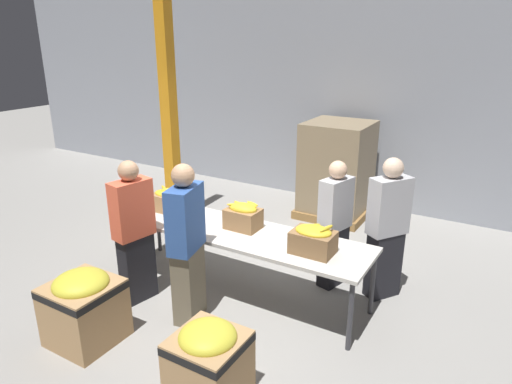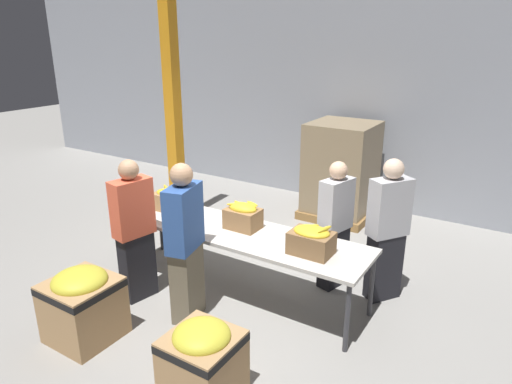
{
  "view_description": "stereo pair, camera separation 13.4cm",
  "coord_description": "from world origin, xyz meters",
  "px_view_note": "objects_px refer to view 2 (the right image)",
  "views": [
    {
      "loc": [
        2.58,
        -3.93,
        2.86
      ],
      "look_at": [
        0.13,
        0.23,
        1.19
      ],
      "focal_mm": 32.0,
      "sensor_mm": 36.0,
      "label": 1
    },
    {
      "loc": [
        2.7,
        -3.86,
        2.86
      ],
      "look_at": [
        0.13,
        0.23,
        1.19
      ],
      "focal_mm": 32.0,
      "sensor_mm": 36.0,
      "label": 2
    }
  ],
  "objects_px": {
    "pallet_stack_0": "(341,171)",
    "volunteer_2": "(387,231)",
    "support_pillar": "(172,95)",
    "volunteer_3": "(185,245)",
    "donation_bin_0": "(83,303)",
    "donation_bin_1": "(203,359)",
    "sorting_table": "(235,234)",
    "banana_box_0": "(169,199)",
    "banana_box_1": "(243,216)",
    "banana_box_2": "(311,240)",
    "volunteer_1": "(134,232)",
    "volunteer_0": "(335,226)"
  },
  "relations": [
    {
      "from": "volunteer_3",
      "to": "donation_bin_1",
      "type": "height_order",
      "value": "volunteer_3"
    },
    {
      "from": "volunteer_1",
      "to": "pallet_stack_0",
      "type": "height_order",
      "value": "volunteer_1"
    },
    {
      "from": "donation_bin_0",
      "to": "donation_bin_1",
      "type": "xyz_separation_m",
      "value": [
        1.48,
        -0.0,
        -0.03
      ]
    },
    {
      "from": "sorting_table",
      "to": "banana_box_0",
      "type": "xyz_separation_m",
      "value": [
        -1.06,
        0.09,
        0.18
      ]
    },
    {
      "from": "banana_box_1",
      "to": "support_pillar",
      "type": "height_order",
      "value": "support_pillar"
    },
    {
      "from": "volunteer_2",
      "to": "volunteer_1",
      "type": "bearing_deg",
      "value": -23.44
    },
    {
      "from": "volunteer_3",
      "to": "donation_bin_0",
      "type": "relative_size",
      "value": 2.3
    },
    {
      "from": "volunteer_3",
      "to": "pallet_stack_0",
      "type": "xyz_separation_m",
      "value": [
        0.24,
        3.55,
        -0.08
      ]
    },
    {
      "from": "volunteer_1",
      "to": "support_pillar",
      "type": "bearing_deg",
      "value": 40.9
    },
    {
      "from": "banana_box_1",
      "to": "pallet_stack_0",
      "type": "relative_size",
      "value": 0.25
    },
    {
      "from": "donation_bin_0",
      "to": "banana_box_1",
      "type": "bearing_deg",
      "value": 63.1
    },
    {
      "from": "donation_bin_0",
      "to": "pallet_stack_0",
      "type": "distance_m",
      "value": 4.47
    },
    {
      "from": "volunteer_3",
      "to": "pallet_stack_0",
      "type": "relative_size",
      "value": 1.09
    },
    {
      "from": "banana_box_1",
      "to": "pallet_stack_0",
      "type": "xyz_separation_m",
      "value": [
        0.06,
        2.76,
        -0.16
      ]
    },
    {
      "from": "banana_box_0",
      "to": "pallet_stack_0",
      "type": "xyz_separation_m",
      "value": [
        1.17,
        2.77,
        -0.14
      ]
    },
    {
      "from": "volunteer_0",
      "to": "banana_box_2",
      "type": "bearing_deg",
      "value": 20.38
    },
    {
      "from": "support_pillar",
      "to": "volunteer_2",
      "type": "bearing_deg",
      "value": -8.51
    },
    {
      "from": "banana_box_0",
      "to": "banana_box_1",
      "type": "relative_size",
      "value": 1.05
    },
    {
      "from": "donation_bin_0",
      "to": "sorting_table",
      "type": "bearing_deg",
      "value": 62.98
    },
    {
      "from": "sorting_table",
      "to": "volunteer_1",
      "type": "bearing_deg",
      "value": -141.95
    },
    {
      "from": "volunteer_2",
      "to": "donation_bin_1",
      "type": "bearing_deg",
      "value": 16.03
    },
    {
      "from": "donation_bin_0",
      "to": "support_pillar",
      "type": "xyz_separation_m",
      "value": [
        -1.25,
        2.82,
        1.61
      ]
    },
    {
      "from": "volunteer_1",
      "to": "volunteer_3",
      "type": "bearing_deg",
      "value": -80.15
    },
    {
      "from": "donation_bin_1",
      "to": "volunteer_2",
      "type": "bearing_deg",
      "value": 71.36
    },
    {
      "from": "volunteer_0",
      "to": "banana_box_0",
      "type": "bearing_deg",
      "value": -56.83
    },
    {
      "from": "donation_bin_1",
      "to": "banana_box_1",
      "type": "bearing_deg",
      "value": 112.64
    },
    {
      "from": "volunteer_1",
      "to": "banana_box_0",
      "type": "bearing_deg",
      "value": 24.7
    },
    {
      "from": "banana_box_1",
      "to": "banana_box_2",
      "type": "bearing_deg",
      "value": -9.88
    },
    {
      "from": "banana_box_2",
      "to": "support_pillar",
      "type": "distance_m",
      "value": 3.46
    },
    {
      "from": "banana_box_1",
      "to": "volunteer_3",
      "type": "height_order",
      "value": "volunteer_3"
    },
    {
      "from": "volunteer_2",
      "to": "donation_bin_0",
      "type": "bearing_deg",
      "value": -9.85
    },
    {
      "from": "volunteer_1",
      "to": "donation_bin_1",
      "type": "distance_m",
      "value": 1.84
    },
    {
      "from": "sorting_table",
      "to": "volunteer_3",
      "type": "relative_size",
      "value": 1.83
    },
    {
      "from": "banana_box_2",
      "to": "donation_bin_1",
      "type": "distance_m",
      "value": 1.57
    },
    {
      "from": "support_pillar",
      "to": "volunteer_3",
      "type": "bearing_deg",
      "value": -46.77
    },
    {
      "from": "volunteer_0",
      "to": "donation_bin_1",
      "type": "bearing_deg",
      "value": 10.37
    },
    {
      "from": "volunteer_0",
      "to": "banana_box_1",
      "type": "bearing_deg",
      "value": -38.31
    },
    {
      "from": "volunteer_1",
      "to": "donation_bin_1",
      "type": "xyz_separation_m",
      "value": [
        1.59,
        -0.82,
        -0.44
      ]
    },
    {
      "from": "banana_box_2",
      "to": "volunteer_0",
      "type": "xyz_separation_m",
      "value": [
        -0.07,
        0.8,
        -0.16
      ]
    },
    {
      "from": "banana_box_0",
      "to": "donation_bin_1",
      "type": "bearing_deg",
      "value": -42.0
    },
    {
      "from": "volunteer_3",
      "to": "support_pillar",
      "type": "relative_size",
      "value": 0.42
    },
    {
      "from": "pallet_stack_0",
      "to": "volunteer_2",
      "type": "bearing_deg",
      "value": -56.35
    },
    {
      "from": "banana_box_0",
      "to": "support_pillar",
      "type": "bearing_deg",
      "value": 128.1
    },
    {
      "from": "volunteer_1",
      "to": "banana_box_1",
      "type": "bearing_deg",
      "value": -38.69
    },
    {
      "from": "volunteer_3",
      "to": "volunteer_1",
      "type": "bearing_deg",
      "value": 75.4
    },
    {
      "from": "volunteer_0",
      "to": "support_pillar",
      "type": "bearing_deg",
      "value": -86.14
    },
    {
      "from": "volunteer_0",
      "to": "support_pillar",
      "type": "relative_size",
      "value": 0.38
    },
    {
      "from": "banana_box_1",
      "to": "donation_bin_1",
      "type": "relative_size",
      "value": 0.55
    },
    {
      "from": "volunteer_2",
      "to": "support_pillar",
      "type": "bearing_deg",
      "value": -63.85
    },
    {
      "from": "banana_box_1",
      "to": "volunteer_2",
      "type": "xyz_separation_m",
      "value": [
        1.44,
        0.69,
        -0.11
      ]
    }
  ]
}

